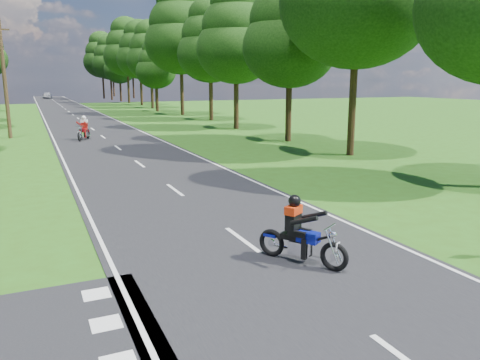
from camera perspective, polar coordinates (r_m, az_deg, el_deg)
name	(u,v)px	position (r m, az deg, el deg)	size (l,w,h in m)	color
ground	(280,268)	(10.30, 4.94, -10.69)	(160.00, 160.00, 0.00)	#295012
main_road	(73,115)	(58.60, -19.69, 7.50)	(7.00, 140.00, 0.02)	black
road_markings	(73,116)	(56.72, -19.67, 7.39)	(7.40, 140.00, 0.01)	silver
treeline	(73,47)	(68.74, -19.70, 14.97)	(40.00, 115.35, 14.78)	black
telegraph_pole	(5,79)	(36.30, -26.78, 10.97)	(1.20, 0.26, 8.00)	#382616
rider_near_blue	(302,230)	(10.33, 7.59, -6.05)	(0.61, 1.84, 1.53)	#0E189C
rider_far_red	(83,128)	(33.40, -18.55, 6.04)	(0.65, 1.94, 1.61)	maroon
distant_car	(47,95)	(111.66, -22.46, 9.53)	(1.71, 4.25, 1.45)	#B6B9BE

